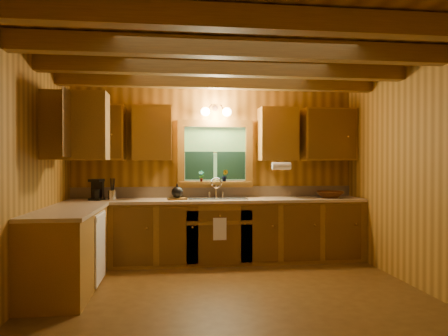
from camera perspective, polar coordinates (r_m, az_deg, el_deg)
room at (r=4.30m, az=1.30°, el=-0.79°), size 4.20×4.20×4.20m
ceiling_beams at (r=4.43m, az=1.30°, el=14.79°), size 4.20×2.54×0.18m
base_cabinets at (r=5.62m, az=-5.68°, el=-9.37°), size 4.20×2.22×0.86m
countertop at (r=5.57m, az=-5.55°, el=-4.79°), size 4.20×2.24×0.04m
backsplash at (r=6.18m, az=-1.22°, el=-3.31°), size 4.20×0.02×0.16m
dishwasher_panel at (r=5.10m, az=-16.74°, el=-10.44°), size 0.02×0.60×0.80m
upper_cabinets at (r=5.69m, az=-6.44°, el=5.01°), size 4.19×1.77×0.78m
window at (r=6.15m, az=-1.21°, el=1.78°), size 1.12×0.08×1.00m
window_sill at (r=6.11m, az=-1.16°, el=-2.05°), size 1.06×0.14×0.04m
wall_sconce at (r=6.08m, az=-1.10°, el=7.81°), size 0.45×0.21×0.17m
paper_towel_roll at (r=5.98m, az=7.92°, el=0.29°), size 0.27×0.11×0.11m
dish_towel at (r=5.62m, az=-0.58°, el=-8.43°), size 0.18×0.01×0.30m
sink at (r=5.91m, az=-0.95°, el=-4.70°), size 0.82×0.48×0.43m
coffee_maker at (r=5.99m, az=-17.14°, el=-2.87°), size 0.16×0.21×0.29m
utensil_crock at (r=5.89m, az=-15.22°, el=-3.59°), size 0.11×0.11×0.30m
cutting_board at (r=5.80m, az=-6.50°, el=-4.26°), size 0.28×0.22×0.02m
teakettle at (r=5.80m, az=-6.50°, el=-3.35°), size 0.16×0.16×0.20m
wicker_basket at (r=6.26m, az=14.44°, el=-3.57°), size 0.50×0.50×0.10m
potted_plant_left at (r=6.06m, az=-3.17°, el=-1.12°), size 0.10×0.08×0.16m
potted_plant_right at (r=6.08m, az=0.11°, el=-1.05°), size 0.12×0.10×0.17m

